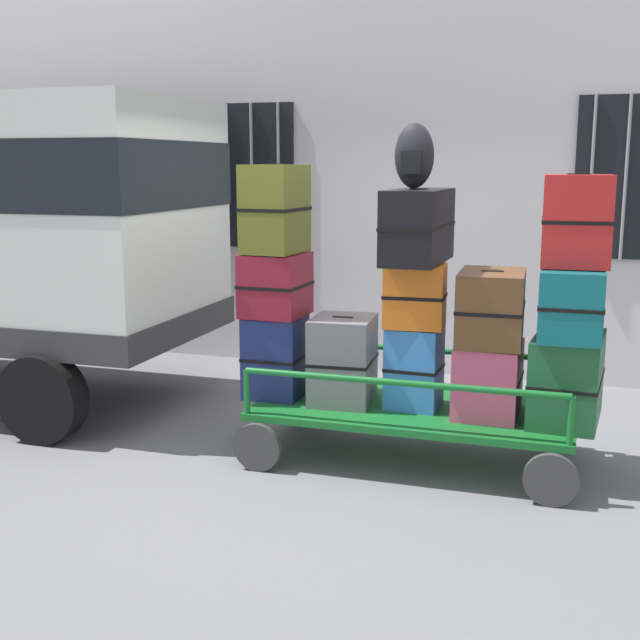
{
  "coord_description": "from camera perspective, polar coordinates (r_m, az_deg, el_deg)",
  "views": [
    {
      "loc": [
        1.65,
        -5.73,
        2.13
      ],
      "look_at": [
        -0.12,
        -0.14,
        1.0
      ],
      "focal_mm": 45.5,
      "sensor_mm": 36.0,
      "label": 1
    }
  ],
  "objects": [
    {
      "name": "ground_plane",
      "position": [
        6.33,
        1.43,
        -8.72
      ],
      "size": [
        40.0,
        40.0,
        0.0
      ],
      "primitive_type": "plane",
      "color": "slate"
    },
    {
      "name": "building_wall",
      "position": [
        8.42,
        6.44,
        13.37
      ],
      "size": [
        12.0,
        0.38,
        5.0
      ],
      "color": "silver",
      "rests_on": "ground"
    },
    {
      "name": "luggage_cart",
      "position": [
        5.97,
        6.56,
        -6.65
      ],
      "size": [
        2.34,
        1.18,
        0.4
      ],
      "color": "#146023",
      "rests_on": "ground"
    },
    {
      "name": "cart_railing",
      "position": [
        5.87,
        6.63,
        -3.5
      ],
      "size": [
        2.23,
        1.04,
        0.33
      ],
      "color": "#146023",
      "rests_on": "luggage_cart"
    },
    {
      "name": "suitcase_left_bottom",
      "position": [
        6.12,
        -3.15,
        -2.58
      ],
      "size": [
        0.42,
        0.42,
        0.62
      ],
      "color": "navy",
      "rests_on": "luggage_cart"
    },
    {
      "name": "suitcase_left_middle",
      "position": [
        6.03,
        -3.15,
        2.5
      ],
      "size": [
        0.46,
        0.49,
        0.47
      ],
      "color": "maroon",
      "rests_on": "suitcase_left_bottom"
    },
    {
      "name": "suitcase_left_top",
      "position": [
        5.98,
        -3.18,
        7.8
      ],
      "size": [
        0.42,
        0.53,
        0.65
      ],
      "color": "#4C5119",
      "rests_on": "suitcase_left_middle"
    },
    {
      "name": "suitcase_midleft_bottom",
      "position": [
        5.96,
        1.62,
        -2.81
      ],
      "size": [
        0.48,
        0.54,
        0.64
      ],
      "color": "slate",
      "rests_on": "luggage_cart"
    },
    {
      "name": "suitcase_center_bottom",
      "position": [
        5.87,
        6.64,
        -3.33
      ],
      "size": [
        0.4,
        0.36,
        0.59
      ],
      "color": "#3372C6",
      "rests_on": "luggage_cart"
    },
    {
      "name": "suitcase_center_middle",
      "position": [
        5.73,
        6.69,
        1.7
      ],
      "size": [
        0.44,
        0.32,
        0.46
      ],
      "color": "orange",
      "rests_on": "suitcase_center_bottom"
    },
    {
      "name": "suitcase_center_top",
      "position": [
        5.73,
        6.92,
        6.58
      ],
      "size": [
        0.39,
        0.87,
        0.52
      ],
      "color": "black",
      "rests_on": "suitcase_center_middle"
    },
    {
      "name": "suitcase_midright_bottom",
      "position": [
        5.81,
        11.74,
        -4.07
      ],
      "size": [
        0.45,
        0.59,
        0.51
      ],
      "color": "#CC4C72",
      "rests_on": "luggage_cart"
    },
    {
      "name": "suitcase_midright_middle",
      "position": [
        5.7,
        11.94,
        0.88
      ],
      "size": [
        0.47,
        0.65,
        0.51
      ],
      "color": "brown",
      "rests_on": "suitcase_midright_bottom"
    },
    {
      "name": "suitcase_right_bottom",
      "position": [
        5.78,
        16.97,
        -3.93
      ],
      "size": [
        0.51,
        0.77,
        0.6
      ],
      "color": "#194C28",
      "rests_on": "luggage_cart"
    },
    {
      "name": "suitcase_right_middle",
      "position": [
        5.69,
        17.27,
        1.31
      ],
      "size": [
        0.41,
        0.83,
        0.47
      ],
      "color": "#0F5960",
      "rests_on": "suitcase_right_bottom"
    },
    {
      "name": "suitcase_right_top",
      "position": [
        5.62,
        17.58,
        6.69
      ],
      "size": [
        0.46,
        0.51,
        0.6
      ],
      "color": "#B21E1E",
      "rests_on": "suitcase_right_middle"
    },
    {
      "name": "backpack",
      "position": [
        5.68,
        6.64,
        11.38
      ],
      "size": [
        0.27,
        0.22,
        0.44
      ],
      "color": "black",
      "rests_on": "suitcase_center_top"
    }
  ]
}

